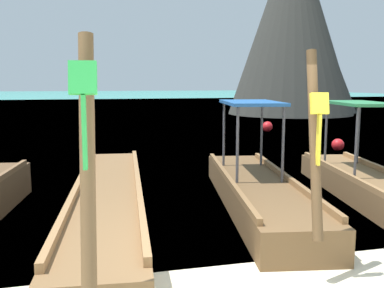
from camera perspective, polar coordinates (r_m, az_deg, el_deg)
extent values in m
plane|color=#2DB29E|center=(65.10, -12.47, 5.77)|extent=(120.00, 120.00, 0.00)
cube|color=brown|center=(7.16, -10.74, -8.13)|extent=(1.65, 6.85, 0.65)
cube|color=#9F7246|center=(7.10, -14.61, -5.27)|extent=(0.67, 6.22, 0.10)
cube|color=#9F7246|center=(7.06, -7.01, -5.15)|extent=(0.67, 6.22, 0.10)
cylinder|color=brown|center=(3.49, -13.39, -2.69)|extent=(0.17, 0.57, 2.05)
cube|color=green|center=(3.28, -13.98, 8.33)|extent=(0.21, 0.13, 0.25)
cube|color=green|center=(3.28, -13.78, 1.47)|extent=(0.04, 0.08, 0.55)
cube|color=brown|center=(8.25, 8.50, -6.44)|extent=(2.11, 5.69, 0.50)
cube|color=brown|center=(8.08, 4.72, -4.50)|extent=(0.94, 5.07, 0.10)
cube|color=brown|center=(8.32, 12.25, -4.29)|extent=(0.94, 5.07, 0.10)
cylinder|color=brown|center=(5.29, 15.62, -0.01)|extent=(0.22, 0.59, 2.19)
cube|color=yellow|center=(5.15, 16.20, 5.08)|extent=(0.22, 0.14, 0.25)
cube|color=yellow|center=(5.17, 16.10, 0.51)|extent=(0.04, 0.08, 0.58)
cylinder|color=#4C4C51|center=(7.85, 5.92, -0.16)|extent=(0.06, 0.06, 1.37)
cylinder|color=#4C4C51|center=(8.04, 11.73, -0.10)|extent=(0.06, 0.06, 1.37)
cylinder|color=#4C4C51|center=(9.49, 4.15, 1.26)|extent=(0.06, 0.06, 1.37)
cylinder|color=#4C4C51|center=(9.65, 9.01, 1.29)|extent=(0.06, 0.06, 1.37)
cube|color=#235BA3|center=(8.68, 7.71, 5.32)|extent=(1.31, 2.02, 0.06)
cube|color=brown|center=(9.28, 22.04, -5.41)|extent=(2.06, 5.48, 0.47)
cube|color=#9F7246|center=(9.03, 19.29, -3.78)|extent=(1.01, 4.87, 0.10)
cylinder|color=#4C4C51|center=(8.85, 20.53, 0.10)|extent=(0.06, 0.06, 1.37)
cylinder|color=#4C4C51|center=(10.33, 16.98, 1.32)|extent=(0.06, 0.06, 1.37)
cylinder|color=#4C4C51|center=(10.61, 20.77, 1.31)|extent=(0.06, 0.06, 1.37)
cube|color=#2D844C|center=(9.67, 20.87, 4.95)|extent=(1.23, 1.95, 0.06)
cone|color=#383833|center=(33.56, 12.87, 15.43)|extent=(9.01, 9.01, 13.52)
cone|color=#3D3D38|center=(35.77, 17.17, 8.36)|extent=(4.51, 4.51, 5.51)
sphere|color=red|center=(20.83, 9.75, 2.23)|extent=(0.49, 0.49, 0.49)
sphere|color=red|center=(15.62, 18.39, -0.09)|extent=(0.42, 0.42, 0.42)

